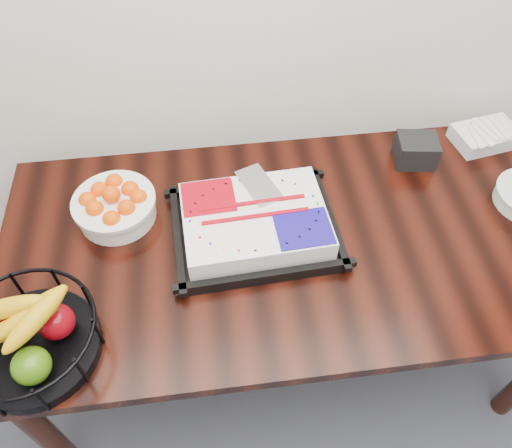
{
  "coord_description": "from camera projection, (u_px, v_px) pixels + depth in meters",
  "views": [
    {
      "loc": [
        -0.22,
        1.07,
        1.98
      ],
      "look_at": [
        -0.1,
        2.0,
        0.83
      ],
      "focal_mm": 35.0,
      "sensor_mm": 36.0,
      "label": 1
    }
  ],
  "objects": [
    {
      "name": "table",
      "position": [
        288.0,
        254.0,
        1.62
      ],
      "size": [
        1.8,
        0.9,
        0.75
      ],
      "color": "black",
      "rests_on": "ground"
    },
    {
      "name": "cake_tray",
      "position": [
        255.0,
        223.0,
        1.53
      ],
      "size": [
        0.51,
        0.41,
        0.1
      ],
      "color": "black",
      "rests_on": "table"
    },
    {
      "name": "tangerine_bowl",
      "position": [
        114.0,
        202.0,
        1.55
      ],
      "size": [
        0.26,
        0.26,
        0.17
      ],
      "color": "white",
      "rests_on": "table"
    },
    {
      "name": "fruit_basket",
      "position": [
        27.0,
        337.0,
        1.25
      ],
      "size": [
        0.36,
        0.36,
        0.19
      ],
      "color": "black",
      "rests_on": "table"
    },
    {
      "name": "fork_bag",
      "position": [
        486.0,
        135.0,
        1.81
      ],
      "size": [
        0.25,
        0.18,
        0.06
      ],
      "color": "silver",
      "rests_on": "table"
    },
    {
      "name": "napkin_box",
      "position": [
        416.0,
        150.0,
        1.74
      ],
      "size": [
        0.15,
        0.13,
        0.1
      ],
      "primitive_type": "cube",
      "rotation": [
        0.0,
        0.0,
        -0.15
      ],
      "color": "black",
      "rests_on": "table"
    }
  ]
}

